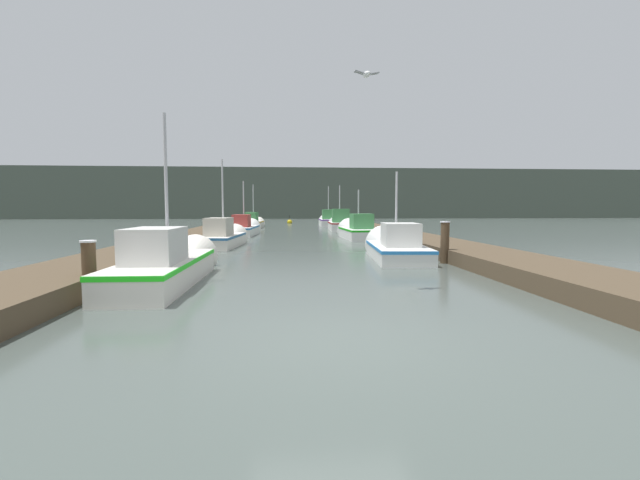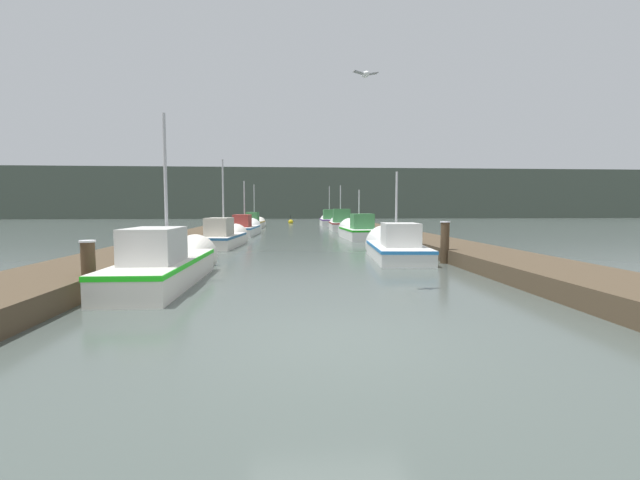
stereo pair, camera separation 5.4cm
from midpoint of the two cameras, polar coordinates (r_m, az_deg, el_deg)
name	(u,v)px [view 2 (the right image)]	position (r m, az deg, el deg)	size (l,w,h in m)	color
ground_plane	(333,342)	(6.09, 2.05, -13.39)	(200.00, 200.00, 0.00)	#47514C
dock_left	(185,240)	(22.41, -17.47, 0.05)	(2.35, 40.00, 0.45)	#4C3D2B
dock_right	(411,238)	(22.74, 12.11, 0.22)	(2.35, 40.00, 0.45)	#4C3D2B
distant_shore_ridge	(292,195)	(75.00, -3.80, 6.07)	(120.00, 16.00, 7.99)	#424C42
fishing_boat_0	(169,263)	(11.34, -19.31, -2.94)	(1.53, 5.91, 4.49)	silver
fishing_boat_1	(394,247)	(16.15, 9.90, -0.89)	(2.12, 5.54, 3.68)	silver
fishing_boat_2	(225,237)	(20.85, -12.52, 0.42)	(1.86, 5.15, 4.47)	silver
fishing_boat_3	(358,231)	(25.50, 5.15, 1.23)	(1.94, 5.34, 3.38)	silver
fishing_boat_4	(246,228)	(29.21, -9.82, 1.53)	(1.86, 6.14, 4.00)	silver
fishing_boat_5	(340,224)	(34.03, 2.77, 2.20)	(1.74, 4.78, 3.99)	silver
fishing_boat_6	(255,223)	(38.13, -8.67, 2.26)	(1.71, 6.26, 4.14)	silver
fishing_boat_7	(329,221)	(41.89, 1.27, 2.61)	(1.74, 4.61, 4.31)	silver
mooring_piling_0	(88,268)	(10.16, -28.36, -3.29)	(0.32, 0.32, 1.17)	#473523
mooring_piling_1	(215,229)	(23.81, -13.78, 1.40)	(0.35, 0.35, 1.29)	#473523
mooring_piling_2	(445,242)	(14.67, 16.41, -0.28)	(0.32, 0.32, 1.39)	#473523
channel_buoy	(291,222)	(48.31, -3.90, 2.42)	(0.56, 0.56, 1.06)	gold
seagull_lead	(366,74)	(9.83, 6.27, 21.13)	(0.56, 0.30, 0.12)	white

